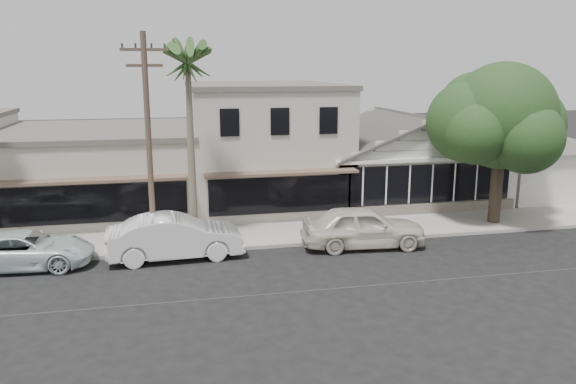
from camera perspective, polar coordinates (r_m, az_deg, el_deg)
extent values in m
plane|color=black|center=(21.04, 11.93, -9.01)|extent=(140.00, 140.00, 0.00)
cube|color=#9E9991|center=(25.72, -11.08, -4.76)|extent=(90.00, 3.50, 0.15)
cube|color=white|center=(33.62, 11.34, 1.84)|extent=(10.00, 8.00, 3.00)
cube|color=black|center=(29.96, 14.39, 0.86)|extent=(8.80, 0.10, 2.00)
cube|color=#60564C|center=(30.27, 14.24, -1.73)|extent=(9.60, 0.18, 0.70)
cube|color=white|center=(36.79, 23.80, 1.93)|extent=(6.00, 6.00, 3.00)
cube|color=#BDB7AB|center=(32.04, -2.56, 4.72)|extent=(8.00, 10.00, 6.50)
cube|color=#BAB6A7|center=(32.04, -18.64, 1.98)|extent=(10.00, 10.00, 4.20)
cylinder|color=brown|center=(23.25, -13.94, 4.45)|extent=(0.24, 0.24, 9.00)
cube|color=brown|center=(23.04, -14.45, 13.84)|extent=(1.80, 0.12, 0.12)
cube|color=brown|center=(23.03, -14.37, 12.35)|extent=(1.40, 0.12, 0.12)
imported|color=beige|center=(24.46, 7.64, -3.52)|extent=(5.45, 2.54, 1.81)
imported|color=white|center=(23.29, -11.38, -4.49)|extent=(5.57, 2.18, 1.81)
imported|color=silver|center=(24.14, -25.13, -5.35)|extent=(5.22, 2.61, 1.42)
cylinder|color=#403527|center=(29.30, 20.35, -0.17)|extent=(0.59, 0.59, 3.12)
sphere|color=#1D3C18|center=(28.75, 20.93, 7.24)|extent=(5.08, 5.08, 5.08)
sphere|color=#1D3C18|center=(30.25, 23.08, 6.37)|extent=(3.71, 3.71, 3.71)
sphere|color=#1D3C18|center=(28.30, 17.78, 6.80)|extent=(3.90, 3.90, 3.90)
sphere|color=#1D3C18|center=(27.84, 23.08, 5.09)|extent=(3.32, 3.32, 3.32)
sphere|color=#1D3C18|center=(29.75, 18.39, 8.16)|extent=(3.51, 3.51, 3.51)
sphere|color=#1D3C18|center=(30.48, 21.52, 8.75)|extent=(3.12, 3.12, 3.12)
sphere|color=#1D3C18|center=(27.24, 18.57, 5.71)|extent=(2.93, 2.93, 2.93)
cone|color=#726651|center=(24.17, -9.79, 3.38)|extent=(0.40, 0.40, 7.70)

